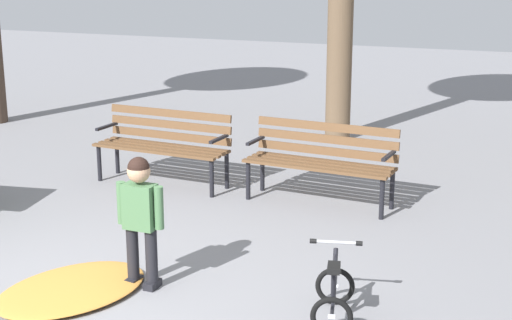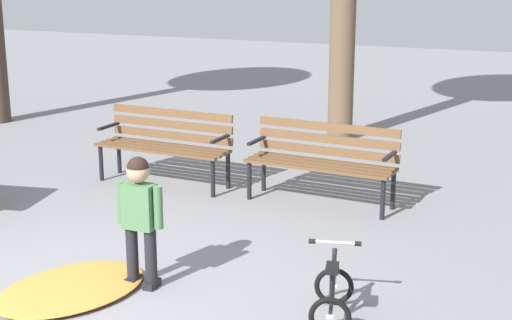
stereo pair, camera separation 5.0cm
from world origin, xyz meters
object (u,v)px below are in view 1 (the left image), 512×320
at_px(park_bench_left, 322,156).
at_px(kids_bicycle, 334,295).
at_px(child_standing, 140,212).
at_px(park_bench_far_left, 165,140).

relative_size(park_bench_left, kids_bicycle, 2.64).
xyz_separation_m(child_standing, kids_bicycle, (1.59, 0.01, -0.43)).
bearing_deg(park_bench_far_left, park_bench_left, -0.17).
height_order(park_bench_far_left, child_standing, child_standing).
bearing_deg(kids_bicycle, park_bench_left, 109.41).
xyz_separation_m(park_bench_far_left, child_standing, (1.24, -2.63, 0.12)).
xyz_separation_m(park_bench_left, kids_bicycle, (0.92, -2.62, -0.31)).
bearing_deg(child_standing, park_bench_left, 75.89).
bearing_deg(child_standing, kids_bicycle, 0.19).
xyz_separation_m(park_bench_far_left, park_bench_left, (1.90, -0.01, 0.00)).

